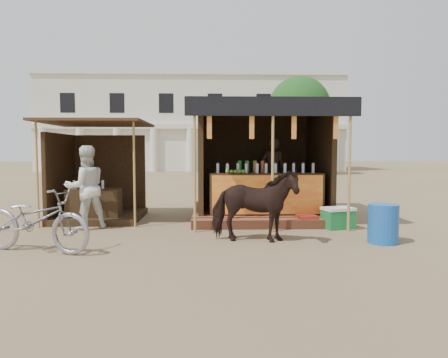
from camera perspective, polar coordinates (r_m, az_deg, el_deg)
ground at (r=6.83m, az=0.41°, el=-10.19°), size 120.00×120.00×0.00m
main_stall at (r=10.08m, az=5.51°, el=0.31°), size 3.60×3.61×2.78m
secondary_stall at (r=10.31m, az=-18.17°, el=-0.78°), size 2.40×2.40×2.38m
cow at (r=7.34m, az=4.30°, el=-3.84°), size 1.69×0.95×1.35m
motorbike at (r=7.34m, az=-25.34°, el=-5.29°), size 2.17×1.29×1.08m
bystander at (r=9.07m, az=-19.16°, el=-1.14°), size 1.10×1.04×1.80m
blue_barrel at (r=7.86m, az=21.78°, el=-5.95°), size 0.61×0.61×0.71m
red_crate at (r=9.00m, az=11.72°, el=-5.93°), size 0.44×0.42×0.27m
cooler at (r=9.02m, az=15.99°, el=-5.36°), size 0.73×0.59×0.46m
background_building at (r=36.68m, az=-4.49°, el=7.59°), size 26.00×7.45×8.18m
tree at (r=29.54m, az=10.28°, el=9.68°), size 4.50×4.40×7.00m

